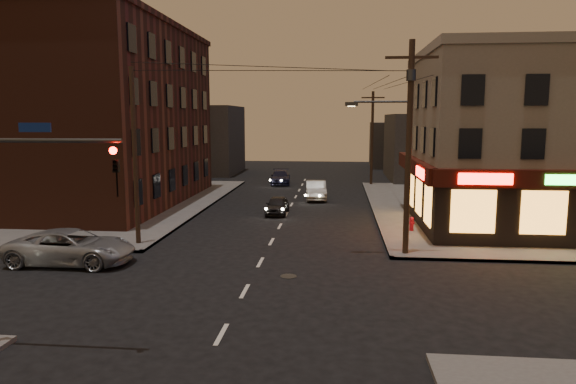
# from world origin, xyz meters

# --- Properties ---
(ground) EXTENTS (120.00, 120.00, 0.00)m
(ground) POSITION_xyz_m (0.00, 0.00, 0.00)
(ground) COLOR black
(ground) RESTS_ON ground
(sidewalk_ne) EXTENTS (24.00, 28.00, 0.15)m
(sidewalk_ne) POSITION_xyz_m (18.00, 19.00, 0.07)
(sidewalk_ne) COLOR #514F4C
(sidewalk_ne) RESTS_ON ground
(sidewalk_nw) EXTENTS (24.00, 28.00, 0.15)m
(sidewalk_nw) POSITION_xyz_m (-18.00, 19.00, 0.07)
(sidewalk_nw) COLOR #514F4C
(sidewalk_nw) RESTS_ON ground
(pizza_building) EXTENTS (15.85, 12.85, 10.50)m
(pizza_building) POSITION_xyz_m (15.93, 13.43, 5.35)
(pizza_building) COLOR gray
(pizza_building) RESTS_ON sidewalk_ne
(brick_apartment) EXTENTS (12.00, 20.00, 13.00)m
(brick_apartment) POSITION_xyz_m (-14.50, 19.00, 6.65)
(brick_apartment) COLOR #4D2519
(brick_apartment) RESTS_ON sidewalk_nw
(bg_building_ne_a) EXTENTS (10.00, 12.00, 7.00)m
(bg_building_ne_a) POSITION_xyz_m (14.00, 38.00, 3.50)
(bg_building_ne_a) COLOR #3F3D3A
(bg_building_ne_a) RESTS_ON ground
(bg_building_nw) EXTENTS (9.00, 10.00, 8.00)m
(bg_building_nw) POSITION_xyz_m (-13.00, 42.00, 4.00)
(bg_building_nw) COLOR #3F3D3A
(bg_building_nw) RESTS_ON ground
(bg_building_ne_b) EXTENTS (8.00, 8.00, 6.00)m
(bg_building_ne_b) POSITION_xyz_m (12.00, 52.00, 3.00)
(bg_building_ne_b) COLOR #3F3D3A
(bg_building_ne_b) RESTS_ON ground
(utility_pole_main) EXTENTS (4.20, 0.44, 10.00)m
(utility_pole_main) POSITION_xyz_m (6.68, 5.80, 5.76)
(utility_pole_main) COLOR #382619
(utility_pole_main) RESTS_ON sidewalk_ne
(utility_pole_far) EXTENTS (0.26, 0.26, 9.00)m
(utility_pole_far) POSITION_xyz_m (6.80, 32.00, 4.65)
(utility_pole_far) COLOR #382619
(utility_pole_far) RESTS_ON sidewalk_ne
(utility_pole_west) EXTENTS (0.24, 0.24, 9.00)m
(utility_pole_west) POSITION_xyz_m (-6.80, 6.50, 4.65)
(utility_pole_west) COLOR #382619
(utility_pole_west) RESTS_ON sidewalk_nw
(traffic_signal) EXTENTS (4.49, 0.32, 6.47)m
(traffic_signal) POSITION_xyz_m (-5.57, -5.60, 4.16)
(traffic_signal) COLOR #333538
(traffic_signal) RESTS_ON ground
(suv_cross) EXTENTS (5.66, 2.62, 1.57)m
(suv_cross) POSITION_xyz_m (-8.53, 2.96, 0.79)
(suv_cross) COLOR gray
(suv_cross) RESTS_ON ground
(sedan_near) EXTENTS (1.44, 3.57, 1.22)m
(sedan_near) POSITION_xyz_m (-0.64, 16.11, 0.61)
(sedan_near) COLOR black
(sedan_near) RESTS_ON ground
(sedan_mid) EXTENTS (1.93, 4.67, 1.51)m
(sedan_mid) POSITION_xyz_m (1.76, 22.86, 0.75)
(sedan_mid) COLOR gray
(sedan_mid) RESTS_ON ground
(sedan_far) EXTENTS (2.32, 4.87, 1.37)m
(sedan_far) POSITION_xyz_m (-2.26, 32.41, 0.69)
(sedan_far) COLOR black
(sedan_far) RESTS_ON ground
(fire_hydrant) EXTENTS (0.37, 0.37, 0.81)m
(fire_hydrant) POSITION_xyz_m (7.79, 10.86, 0.59)
(fire_hydrant) COLOR maroon
(fire_hydrant) RESTS_ON sidewalk_ne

